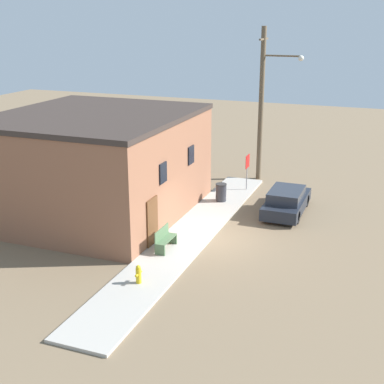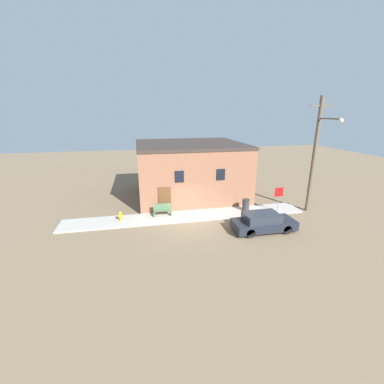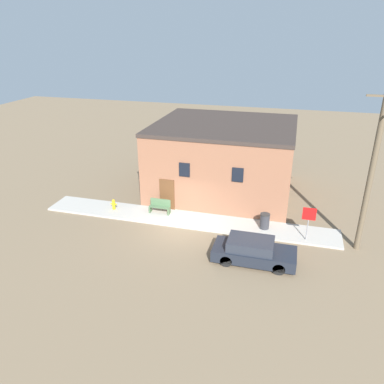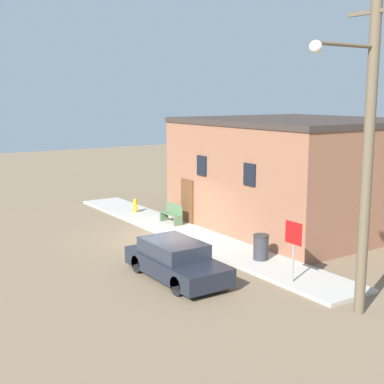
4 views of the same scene
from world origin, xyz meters
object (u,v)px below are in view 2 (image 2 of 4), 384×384
fire_hydrant (120,216)px  bench (162,210)px  trash_bin (246,205)px  parked_car (263,222)px  stop_sign (279,195)px  utility_pole (315,153)px

fire_hydrant → bench: bearing=6.0°
trash_bin → parked_car: bearing=-94.2°
bench → parked_car: (6.49, -3.84, 0.06)m
stop_sign → parked_car: size_ratio=0.47×
stop_sign → bench: stop_sign is taller
fire_hydrant → parked_car: parked_car is taller
trash_bin → utility_pole: (5.11, -0.85, 4.15)m
stop_sign → trash_bin: stop_sign is taller
utility_pole → parked_car: size_ratio=2.12×
utility_pole → parked_car: 7.30m
fire_hydrant → trash_bin: trash_bin is taller
stop_sign → bench: bearing=173.6°
bench → parked_car: parked_car is taller
stop_sign → trash_bin: 2.70m
trash_bin → utility_pole: bearing=-9.4°
bench → utility_pole: utility_pole is taller
fire_hydrant → parked_car: (9.63, -3.50, 0.14)m
bench → trash_bin: (6.75, -0.28, 0.04)m
stop_sign → trash_bin: (-2.42, 0.74, -0.94)m
fire_hydrant → trash_bin: (9.89, 0.05, 0.12)m
fire_hydrant → stop_sign: bearing=-3.2°
bench → utility_pole: size_ratio=0.15×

